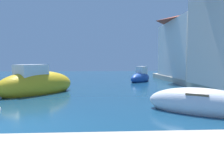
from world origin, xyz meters
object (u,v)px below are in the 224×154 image
object	(u,v)px
moored_boat_1	(140,77)
moored_boat_5	(200,104)
waterfront_building_annex	(198,43)
moored_boat_2	(37,84)

from	to	relation	value
moored_boat_1	moored_boat_5	distance (m)	13.97
moored_boat_5	waterfront_building_annex	bearing A→B (deg)	102.26
moored_boat_1	moored_boat_2	size ratio (longest dim) A/B	0.69
moored_boat_2	moored_boat_5	world-z (taller)	moored_boat_2
moored_boat_5	waterfront_building_annex	distance (m)	15.32
moored_boat_2	waterfront_building_annex	size ratio (longest dim) A/B	0.60
moored_boat_5	moored_boat_2	bearing A→B (deg)	179.79
moored_boat_2	moored_boat_5	size ratio (longest dim) A/B	1.29
moored_boat_1	moored_boat_5	bearing A→B (deg)	32.29
moored_boat_5	moored_boat_1	bearing A→B (deg)	125.11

